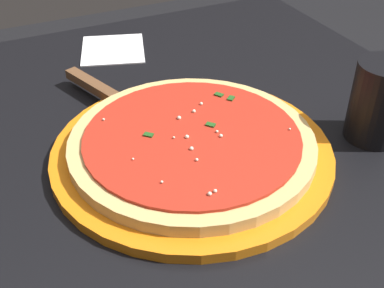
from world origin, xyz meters
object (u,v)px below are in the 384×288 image
object	(u,v)px
pizza	(192,142)
serving_plate	(192,152)
napkin_folded_right	(113,49)
cup_tall_drink	(379,102)
pizza_server	(111,97)

from	to	relation	value
pizza	serving_plate	bearing A→B (deg)	-54.28
serving_plate	pizza	size ratio (longest dim) A/B	1.15
napkin_folded_right	cup_tall_drink	bearing A→B (deg)	29.62
serving_plate	napkin_folded_right	xyz separation A→B (m)	(-0.35, 0.01, -0.01)
pizza_server	pizza	bearing A→B (deg)	19.55
cup_tall_drink	napkin_folded_right	xyz separation A→B (m)	(-0.42, -0.24, -0.05)
pizza	napkin_folded_right	distance (m)	0.35
pizza	napkin_folded_right	world-z (taller)	pizza
pizza	cup_tall_drink	xyz separation A→B (m)	(0.06, 0.24, 0.03)
pizza_server	napkin_folded_right	xyz separation A→B (m)	(-0.19, 0.06, -0.02)
serving_plate	cup_tall_drink	world-z (taller)	cup_tall_drink
pizza_server	napkin_folded_right	distance (m)	0.20
serving_plate	pizza	world-z (taller)	pizza
serving_plate	cup_tall_drink	distance (m)	0.26
pizza_server	napkin_folded_right	world-z (taller)	pizza_server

